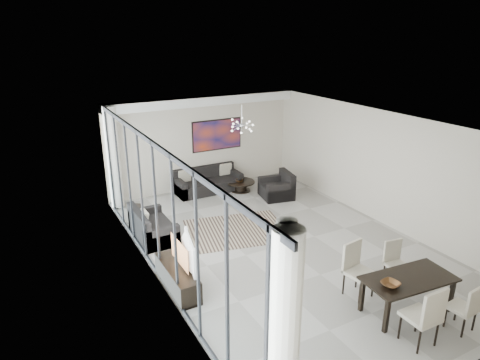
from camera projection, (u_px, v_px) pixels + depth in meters
room_shell at (301, 184)px, 9.73m from camera, size 6.00×9.00×2.90m
window_wall at (161, 212)px, 8.23m from camera, size 0.37×8.95×2.90m
soffit at (204, 101)px, 12.64m from camera, size 5.98×0.40×0.26m
painting at (217, 135)px, 13.38m from camera, size 1.68×0.04×0.98m
chandelier at (242, 125)px, 11.43m from camera, size 0.66×0.66×0.71m
rug at (237, 230)px, 10.76m from camera, size 2.81×2.38×0.01m
coffee_table at (240, 185)px, 13.33m from camera, size 0.89×0.89×0.31m
bowl_coffee at (239, 181)px, 13.22m from camera, size 0.30×0.30×0.08m
sofa_main at (208, 183)px, 13.28m from camera, size 2.04×0.83×0.74m
loveseat at (152, 228)px, 10.29m from camera, size 0.83×1.48×0.74m
armchair at (278, 189)px, 12.80m from camera, size 1.03×1.06×0.77m
side_table at (136, 212)px, 11.03m from camera, size 0.36×0.36×0.50m
tv_console at (177, 278)px, 8.29m from camera, size 0.42×1.49×0.46m
television at (185, 253)px, 8.15m from camera, size 0.37×1.05×0.60m
dining_table at (409, 282)px, 7.51m from camera, size 1.70×0.97×0.68m
dining_chair_sw at (427, 313)px, 6.63m from camera, size 0.51×0.51×1.08m
dining_chair_se at (468, 306)px, 7.01m from camera, size 0.44×0.44×0.88m
dining_chair_nw at (356, 265)px, 8.02m from camera, size 0.55×0.55×1.05m
dining_chair_ne at (395, 259)px, 8.43m from camera, size 0.45×0.45×0.88m
bowl_dining at (390, 284)px, 7.22m from camera, size 0.34×0.34×0.07m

